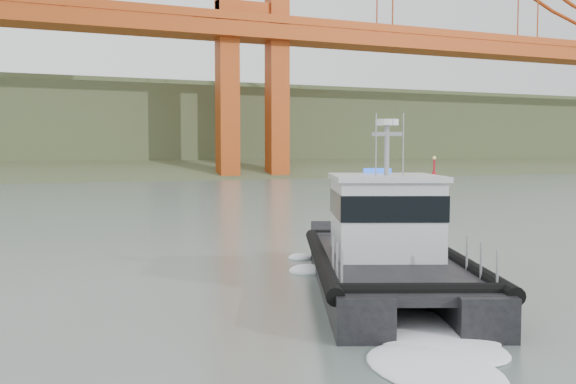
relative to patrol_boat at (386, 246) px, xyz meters
name	(u,v)px	position (x,y,z in m)	size (l,w,h in m)	color
ground	(372,282)	(0.17, 1.13, -1.35)	(400.00, 400.00, 0.00)	slate
headlands	(77,137)	(0.17, 126.63, 5.70)	(500.00, 105.36, 27.12)	#354527
patrol_boat	(386,246)	(0.00, 0.00, 0.00)	(7.81, 11.79, 5.38)	black
nav_buoy	(434,186)	(24.16, 31.85, -0.31)	(1.90, 1.90, 3.96)	red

